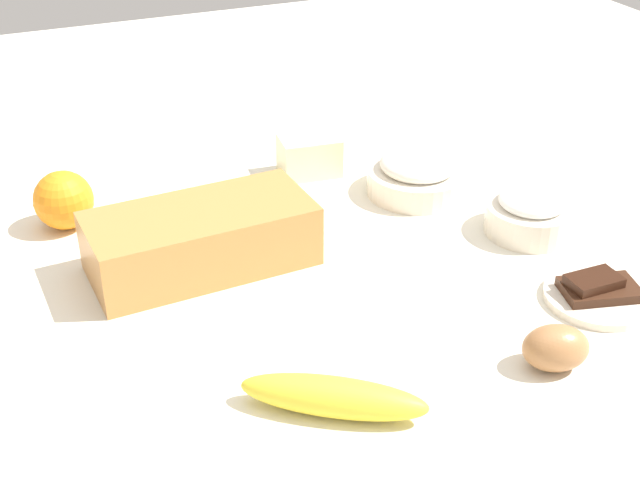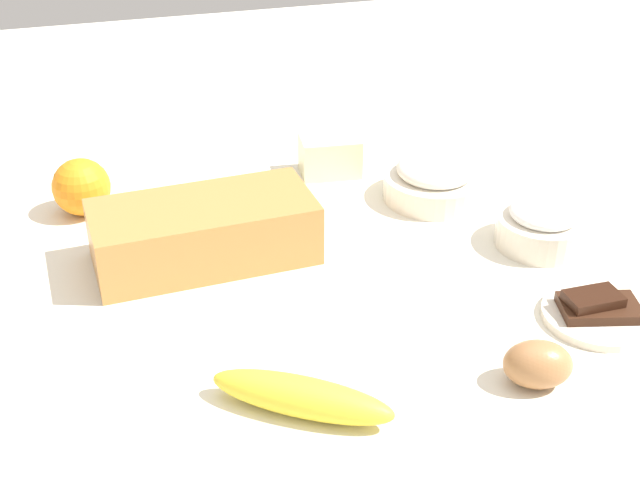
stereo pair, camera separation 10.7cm
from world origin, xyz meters
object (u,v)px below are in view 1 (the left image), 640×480
(sugar_bowl, at_px, (531,213))
(egg_near_butter, at_px, (556,348))
(flour_bowl, at_px, (417,174))
(loaf_pan, at_px, (201,237))
(orange_fruit, at_px, (64,200))
(butter_block, at_px, (309,156))
(banana, at_px, (334,397))
(chocolate_plate, at_px, (598,294))

(sugar_bowl, bearing_deg, egg_near_butter, 59.98)
(flour_bowl, bearing_deg, egg_near_butter, 81.38)
(loaf_pan, xyz_separation_m, orange_fruit, (0.14, -0.17, -0.00))
(sugar_bowl, bearing_deg, butter_block, -54.61)
(banana, bearing_deg, egg_near_butter, 173.67)
(sugar_bowl, xyz_separation_m, butter_block, (0.20, -0.29, -0.00))
(flour_bowl, distance_m, sugar_bowl, 0.18)
(sugar_bowl, height_order, chocolate_plate, sugar_bowl)
(sugar_bowl, relative_size, orange_fruit, 1.49)
(orange_fruit, relative_size, butter_block, 0.90)
(egg_near_butter, height_order, chocolate_plate, egg_near_butter)
(egg_near_butter, relative_size, chocolate_plate, 0.55)
(orange_fruit, distance_m, butter_block, 0.37)
(chocolate_plate, bearing_deg, sugar_bowl, -97.01)
(butter_block, bearing_deg, egg_near_butter, 96.06)
(sugar_bowl, bearing_deg, chocolate_plate, 82.99)
(orange_fruit, bearing_deg, banana, 110.56)
(orange_fruit, bearing_deg, sugar_bowl, 155.34)
(flour_bowl, distance_m, egg_near_butter, 0.42)
(loaf_pan, bearing_deg, orange_fruit, -53.66)
(banana, distance_m, orange_fruit, 0.53)
(orange_fruit, distance_m, egg_near_butter, 0.67)
(sugar_bowl, xyz_separation_m, orange_fruit, (0.58, -0.26, 0.01))
(flour_bowl, height_order, egg_near_butter, flour_bowl)
(sugar_bowl, bearing_deg, loaf_pan, -11.89)
(loaf_pan, height_order, flour_bowl, loaf_pan)
(loaf_pan, xyz_separation_m, flour_bowl, (-0.35, -0.07, -0.01))
(chocolate_plate, bearing_deg, butter_block, -68.23)
(egg_near_butter, bearing_deg, orange_fruit, -50.38)
(flour_bowl, xyz_separation_m, chocolate_plate, (-0.06, 0.34, -0.02))
(sugar_bowl, relative_size, butter_block, 1.34)
(egg_near_butter, distance_m, chocolate_plate, 0.15)
(flour_bowl, bearing_deg, banana, 51.76)
(sugar_bowl, height_order, orange_fruit, orange_fruit)
(butter_block, xyz_separation_m, egg_near_butter, (-0.06, 0.54, -0.00))
(sugar_bowl, distance_m, banana, 0.45)
(sugar_bowl, distance_m, chocolate_plate, 0.17)
(egg_near_butter, bearing_deg, loaf_pan, -50.34)
(banana, bearing_deg, flour_bowl, -128.24)
(egg_near_butter, bearing_deg, butter_block, -83.94)
(loaf_pan, bearing_deg, egg_near_butter, 126.46)
(sugar_bowl, distance_m, butter_block, 0.35)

